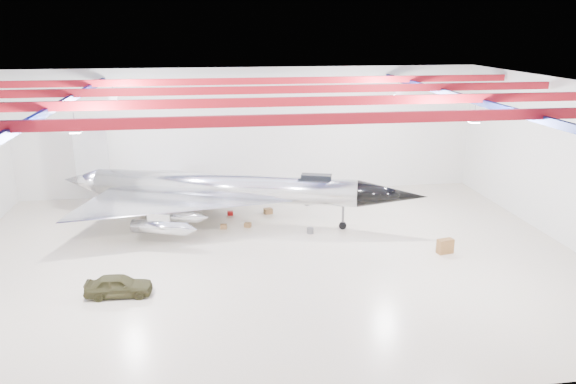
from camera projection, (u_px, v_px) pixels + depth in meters
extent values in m
plane|color=beige|center=(272.00, 257.00, 36.33)|extent=(40.00, 40.00, 0.00)
plane|color=silver|center=(251.00, 131.00, 48.98)|extent=(40.00, 0.00, 40.00)
plane|color=silver|center=(568.00, 164.00, 37.52)|extent=(0.00, 30.00, 30.00)
plane|color=#0A0F38|center=(270.00, 85.00, 33.19)|extent=(40.00, 40.00, 0.00)
cube|color=maroon|center=(294.00, 120.00, 24.82)|extent=(39.50, 0.25, 0.50)
cube|color=maroon|center=(277.00, 102.00, 30.51)|extent=(39.50, 0.25, 0.50)
cube|color=maroon|center=(265.00, 90.00, 36.20)|extent=(39.50, 0.25, 0.50)
cube|color=maroon|center=(257.00, 81.00, 41.89)|extent=(39.50, 0.25, 0.50)
cube|color=#0C164B|center=(60.00, 104.00, 31.78)|extent=(0.25, 29.50, 0.40)
cube|color=#0C164B|center=(461.00, 97.00, 35.10)|extent=(0.25, 29.50, 0.40)
cube|color=silver|center=(75.00, 129.00, 26.49)|extent=(0.55, 0.55, 0.25)
cube|color=silver|center=(474.00, 119.00, 29.25)|extent=(0.55, 0.55, 0.25)
cube|color=silver|center=(113.00, 98.00, 37.86)|extent=(0.55, 0.55, 0.25)
cube|color=silver|center=(398.00, 93.00, 40.63)|extent=(0.55, 0.55, 0.25)
cylinder|color=silver|center=(224.00, 187.00, 41.90)|extent=(19.54, 7.99, 1.99)
cone|color=black|center=(393.00, 195.00, 39.93)|extent=(5.34, 3.42, 1.99)
cone|color=silver|center=(82.00, 180.00, 43.72)|extent=(3.45, 2.81, 1.99)
cube|color=silver|center=(91.00, 148.00, 42.82)|extent=(2.69, 0.97, 4.47)
cube|color=black|center=(316.00, 178.00, 40.50)|extent=(2.33, 1.43, 0.50)
cylinder|color=silver|center=(159.00, 227.00, 37.61)|extent=(3.87, 2.01, 0.89)
cylinder|color=silver|center=(173.00, 216.00, 39.96)|extent=(3.87, 2.01, 0.89)
cylinder|color=silver|center=(199.00, 192.00, 45.59)|extent=(3.87, 2.01, 0.89)
cylinder|color=silver|center=(208.00, 184.00, 47.94)|extent=(3.87, 2.01, 0.89)
cylinder|color=#59595B|center=(343.00, 218.00, 41.02)|extent=(0.18, 0.18, 1.79)
cylinder|color=black|center=(343.00, 226.00, 41.20)|extent=(0.60, 0.38, 0.56)
cylinder|color=#59595B|center=(162.00, 219.00, 40.73)|extent=(0.18, 0.18, 1.79)
cylinder|color=black|center=(163.00, 227.00, 40.90)|extent=(0.60, 0.38, 0.56)
cylinder|color=#59595B|center=(186.00, 199.00, 45.42)|extent=(0.18, 0.18, 1.79)
cylinder|color=black|center=(186.00, 206.00, 45.60)|extent=(0.60, 0.38, 0.56)
imported|color=#35331A|center=(119.00, 285.00, 30.97)|extent=(3.70, 1.59, 1.24)
cube|color=brown|center=(445.00, 246.00, 36.82)|extent=(1.14, 0.74, 0.97)
cube|color=olive|center=(224.00, 227.00, 41.32)|extent=(0.51, 0.43, 0.33)
cube|color=#9A0F0F|center=(230.00, 213.00, 44.28)|extent=(0.45, 0.36, 0.32)
cylinder|color=#59595B|center=(310.00, 231.00, 40.38)|extent=(0.63, 0.63, 0.43)
cube|color=olive|center=(268.00, 211.00, 44.60)|extent=(0.74, 0.66, 0.44)
cube|color=#59595B|center=(192.00, 216.00, 43.66)|extent=(0.45, 0.41, 0.26)
cube|color=olive|center=(248.00, 225.00, 41.66)|extent=(0.59, 0.54, 0.33)
cylinder|color=#59595B|center=(307.00, 203.00, 46.78)|extent=(0.45, 0.45, 0.41)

